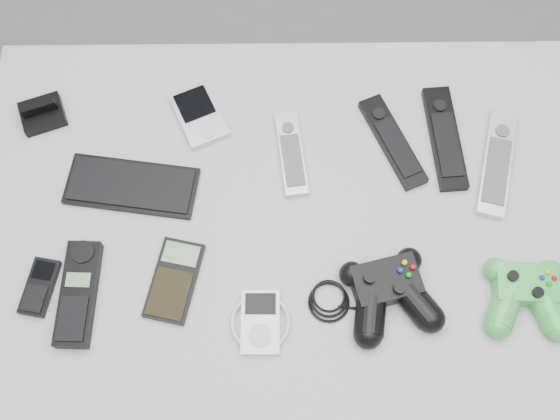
{
  "coord_description": "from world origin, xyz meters",
  "views": [
    {
      "loc": [
        -0.09,
        -0.44,
        1.9
      ],
      "look_at": [
        -0.09,
        0.0,
        0.83
      ],
      "focal_mm": 42.0,
      "sensor_mm": 36.0,
      "label": 1
    }
  ],
  "objects_px": {
    "desk": "(304,235)",
    "mobile_phone": "(40,287)",
    "calculator": "(174,280)",
    "controller_green": "(526,293)",
    "remote_silver_a": "(291,154)",
    "remote_black_b": "(445,137)",
    "remote_black_a": "(393,141)",
    "pda_keyboard": "(132,186)",
    "cordless_handset": "(78,294)",
    "mp3_player": "(260,322)",
    "controller_black": "(389,291)",
    "pda": "(199,116)",
    "remote_silver_b": "(497,163)"
  },
  "relations": [
    {
      "from": "pda_keyboard",
      "to": "remote_black_a",
      "type": "bearing_deg",
      "value": 18.37
    },
    {
      "from": "remote_black_b",
      "to": "controller_black",
      "type": "xyz_separation_m",
      "value": [
        -0.13,
        -0.3,
        0.02
      ]
    },
    {
      "from": "remote_silver_b",
      "to": "remote_black_b",
      "type": "bearing_deg",
      "value": 163.29
    },
    {
      "from": "remote_black_a",
      "to": "cordless_handset",
      "type": "relative_size",
      "value": 1.09
    },
    {
      "from": "calculator",
      "to": "desk",
      "type": "bearing_deg",
      "value": 38.38
    },
    {
      "from": "remote_silver_b",
      "to": "mp3_player",
      "type": "height_order",
      "value": "remote_silver_b"
    },
    {
      "from": "remote_silver_b",
      "to": "controller_green",
      "type": "xyz_separation_m",
      "value": [
        0.01,
        -0.25,
        0.01
      ]
    },
    {
      "from": "desk",
      "to": "remote_silver_b",
      "type": "xyz_separation_m",
      "value": [
        0.36,
        0.11,
        0.08
      ]
    },
    {
      "from": "calculator",
      "to": "controller_green",
      "type": "distance_m",
      "value": 0.6
    },
    {
      "from": "mobile_phone",
      "to": "controller_green",
      "type": "bearing_deg",
      "value": 9.12
    },
    {
      "from": "pda",
      "to": "mp3_player",
      "type": "xyz_separation_m",
      "value": [
        0.12,
        -0.4,
        -0.0
      ]
    },
    {
      "from": "mp3_player",
      "to": "controller_black",
      "type": "bearing_deg",
      "value": 12.91
    },
    {
      "from": "mp3_player",
      "to": "calculator",
      "type": "bearing_deg",
      "value": 153.79
    },
    {
      "from": "mp3_player",
      "to": "controller_black",
      "type": "xyz_separation_m",
      "value": [
        0.22,
        0.05,
        0.02
      ]
    },
    {
      "from": "pda_keyboard",
      "to": "cordless_handset",
      "type": "bearing_deg",
      "value": -101.57
    },
    {
      "from": "mobile_phone",
      "to": "calculator",
      "type": "bearing_deg",
      "value": 13.2
    },
    {
      "from": "remote_silver_b",
      "to": "cordless_handset",
      "type": "bearing_deg",
      "value": -147.41
    },
    {
      "from": "remote_silver_b",
      "to": "cordless_handset",
      "type": "xyz_separation_m",
      "value": [
        -0.75,
        -0.24,
        0.0
      ]
    },
    {
      "from": "pda",
      "to": "controller_green",
      "type": "height_order",
      "value": "controller_green"
    },
    {
      "from": "desk",
      "to": "mp3_player",
      "type": "relative_size",
      "value": 11.17
    },
    {
      "from": "desk",
      "to": "cordless_handset",
      "type": "xyz_separation_m",
      "value": [
        -0.39,
        -0.13,
        0.08
      ]
    },
    {
      "from": "remote_silver_a",
      "to": "remote_black_b",
      "type": "distance_m",
      "value": 0.29
    },
    {
      "from": "calculator",
      "to": "controller_green",
      "type": "bearing_deg",
      "value": 9.57
    },
    {
      "from": "desk",
      "to": "mobile_phone",
      "type": "bearing_deg",
      "value": -165.34
    },
    {
      "from": "desk",
      "to": "controller_black",
      "type": "xyz_separation_m",
      "value": [
        0.14,
        -0.14,
        0.1
      ]
    },
    {
      "from": "remote_silver_b",
      "to": "controller_black",
      "type": "xyz_separation_m",
      "value": [
        -0.22,
        -0.25,
        0.02
      ]
    },
    {
      "from": "remote_silver_a",
      "to": "cordless_handset",
      "type": "distance_m",
      "value": 0.45
    },
    {
      "from": "pda",
      "to": "remote_black_b",
      "type": "relative_size",
      "value": 0.57
    },
    {
      "from": "remote_black_a",
      "to": "calculator",
      "type": "distance_m",
      "value": 0.48
    },
    {
      "from": "pda_keyboard",
      "to": "controller_green",
      "type": "distance_m",
      "value": 0.72
    },
    {
      "from": "pda_keyboard",
      "to": "controller_black",
      "type": "xyz_separation_m",
      "value": [
        0.45,
        -0.21,
        0.02
      ]
    },
    {
      "from": "remote_silver_a",
      "to": "mobile_phone",
      "type": "xyz_separation_m",
      "value": [
        -0.44,
        -0.25,
        -0.0
      ]
    },
    {
      "from": "controller_green",
      "to": "remote_black_a",
      "type": "bearing_deg",
      "value": 127.31
    },
    {
      "from": "cordless_handset",
      "to": "remote_silver_a",
      "type": "bearing_deg",
      "value": 38.17
    },
    {
      "from": "remote_black_b",
      "to": "controller_black",
      "type": "relative_size",
      "value": 0.8
    },
    {
      "from": "controller_black",
      "to": "pda",
      "type": "bearing_deg",
      "value": 119.85
    },
    {
      "from": "remote_silver_b",
      "to": "remote_black_a",
      "type": "bearing_deg",
      "value": -179.66
    },
    {
      "from": "pda",
      "to": "controller_black",
      "type": "xyz_separation_m",
      "value": [
        0.33,
        -0.35,
        0.02
      ]
    },
    {
      "from": "desk",
      "to": "cordless_handset",
      "type": "relative_size",
      "value": 6.59
    },
    {
      "from": "mobile_phone",
      "to": "mp3_player",
      "type": "relative_size",
      "value": 0.93
    },
    {
      "from": "remote_silver_a",
      "to": "mobile_phone",
      "type": "distance_m",
      "value": 0.5
    },
    {
      "from": "mobile_phone",
      "to": "controller_green",
      "type": "xyz_separation_m",
      "value": [
        0.83,
        -0.02,
        0.02
      ]
    },
    {
      "from": "desk",
      "to": "controller_green",
      "type": "height_order",
      "value": "controller_green"
    },
    {
      "from": "desk",
      "to": "remote_black_b",
      "type": "relative_size",
      "value": 5.61
    },
    {
      "from": "remote_silver_a",
      "to": "mp3_player",
      "type": "height_order",
      "value": "same"
    },
    {
      "from": "remote_black_a",
      "to": "pda_keyboard",
      "type": "bearing_deg",
      "value": 167.12
    },
    {
      "from": "pda_keyboard",
      "to": "remote_silver_a",
      "type": "distance_m",
      "value": 0.3
    },
    {
      "from": "remote_black_a",
      "to": "remote_silver_b",
      "type": "distance_m",
      "value": 0.2
    },
    {
      "from": "cordless_handset",
      "to": "controller_green",
      "type": "height_order",
      "value": "controller_green"
    },
    {
      "from": "remote_black_b",
      "to": "mp3_player",
      "type": "distance_m",
      "value": 0.49
    }
  ]
}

